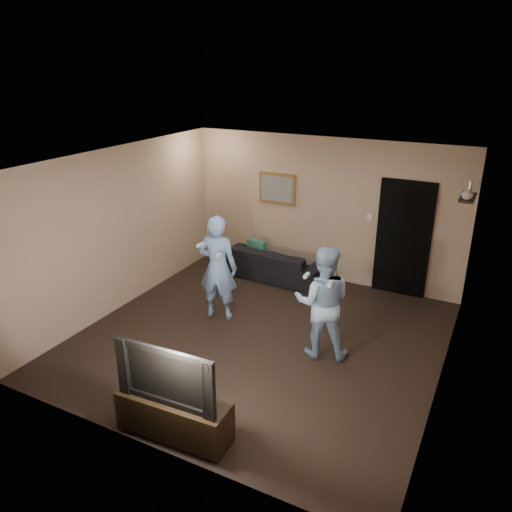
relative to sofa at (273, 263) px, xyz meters
The scene contains 19 objects.
ground 2.24m from the sofa, 69.36° to the right, with size 5.00×5.00×0.00m, color black.
ceiling 3.21m from the sofa, 69.36° to the right, with size 5.00×5.00×0.04m, color silver.
wall_back 1.35m from the sofa, 28.07° to the left, with size 5.00×0.04×2.60m, color tan.
wall_front 4.76m from the sofa, 80.29° to the right, with size 5.00×0.04×2.60m, color tan.
wall_left 2.88m from the sofa, 129.50° to the right, with size 0.04×5.00×2.60m, color tan.
wall_right 4.02m from the sofa, 32.37° to the right, with size 0.04×5.00×2.60m, color tan.
sofa is the anchor object (origin of this frame).
throw_pillow 0.39m from the sofa, behind, with size 0.39×0.12×0.39m, color #1C5447.
painting_frame 1.38m from the sofa, 106.44° to the left, with size 0.72×0.05×0.57m, color olive.
painting_canvas 1.37m from the sofa, 107.58° to the left, with size 0.62×0.01×0.47m, color slate.
doorway 2.38m from the sofa, ahead, with size 0.90×0.06×2.00m, color black.
light_switch 1.96m from the sofa, 13.53° to the left, with size 0.08×0.02×0.12m, color silver.
wall_shelf 3.61m from the sofa, ahead, with size 0.20×0.60×0.03m, color black.
shelf_vase 3.68m from the sofa, ahead, with size 0.16×0.16×0.16m, color silver.
shelf_figurine 3.65m from the sofa, ahead, with size 0.06×0.06×0.18m, color silver.
tv_console 4.40m from the sofa, 78.54° to the right, with size 1.26×0.41×0.45m, color black.
television 4.43m from the sofa, 78.54° to the right, with size 1.16×0.15×0.67m, color black.
wii_player_left 1.86m from the sofa, 93.34° to the right, with size 0.68×0.55×1.67m.
wii_player_right 2.73m from the sofa, 50.41° to the right, with size 0.92×0.80×1.59m.
Camera 1 is at (2.87, -5.70, 3.82)m, focal length 35.00 mm.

